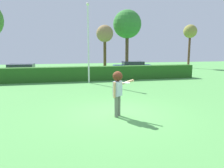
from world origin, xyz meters
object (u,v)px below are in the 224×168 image
lamppost (88,40)px  maple_tree (127,25)px  parked_car_green (22,70)px  bare_elm_tree (190,33)px  birch_tree (105,35)px  person (118,87)px  parked_car_blue (133,66)px  frisbee (127,83)px

lamppost → maple_tree: size_ratio=0.82×
maple_tree → lamppost: bearing=-121.5°
parked_car_green → lamppost: bearing=-38.4°
maple_tree → bare_elm_tree: (8.87, 0.34, -0.80)m
parked_car_green → maple_tree: (11.63, 5.15, 4.84)m
birch_tree → person: bearing=-99.1°
person → birch_tree: bearing=80.9°
lamppost → bare_elm_tree: lamppost is taller
parked_car_green → bare_elm_tree: bare_elm_tree is taller
person → maple_tree: maple_tree is taller
parked_car_blue → birch_tree: bearing=139.6°
frisbee → maple_tree: 20.03m
frisbee → parked_car_green: bearing=114.0°
person → parked_car_blue: size_ratio=0.42×
parked_car_green → parked_car_blue: 11.32m
bare_elm_tree → lamppost: bearing=-145.9°
parked_car_green → person: bearing=-66.2°
parked_car_blue → person: bearing=-110.2°
lamppost → frisbee: bearing=-87.7°
frisbee → birch_tree: birch_tree is taller
parked_car_blue → bare_elm_tree: bare_elm_tree is taller
parked_car_green → parked_car_blue: same height
bare_elm_tree → maple_tree: bearing=-177.8°
person → frisbee: 0.53m
parked_car_green → maple_tree: maple_tree is taller
maple_tree → frisbee: bearing=-106.5°
bare_elm_tree → parked_car_green: bearing=-165.0°
bare_elm_tree → parked_car_blue: bearing=-156.4°
lamppost → maple_tree: 11.55m
maple_tree → birch_tree: 3.64m
parked_car_green → bare_elm_tree: size_ratio=0.74×
lamppost → maple_tree: maple_tree is taller
birch_tree → parked_car_blue: bearing=-40.4°
birch_tree → bare_elm_tree: bearing=8.3°
person → maple_tree: bearing=72.5°
parked_car_green → parked_car_blue: bearing=7.3°
lamppost → parked_car_green: lamppost is taller
bare_elm_tree → birch_tree: (-11.96, -1.75, -0.53)m
lamppost → birch_tree: 8.78m
parked_car_blue → frisbee: bearing=-108.9°
parked_car_green → maple_tree: size_ratio=0.59×
person → parked_car_green: size_ratio=0.42×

